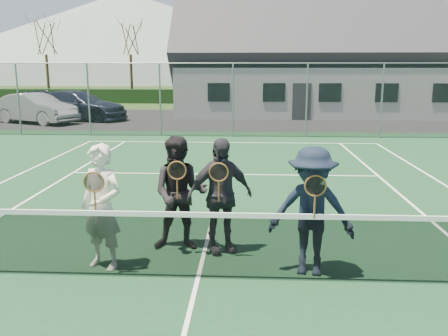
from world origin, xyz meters
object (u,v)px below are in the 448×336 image
Objects in this scene: player_a at (102,207)px; player_c at (220,196)px; tennis_net at (198,242)px; player_d at (311,211)px; car_c at (78,106)px; player_b at (180,194)px; clubhouse at (305,48)px; car_b at (36,108)px.

player_c is (1.63, 0.69, -0.00)m from player_a.
player_d is at bearing 9.64° from tennis_net.
car_c is 3.06× the size of player_c.
player_b is (8.26, -18.29, 0.12)m from car_c.
clubhouse reaches higher than player_c.
player_d is (1.54, 0.26, 0.38)m from tennis_net.
clubhouse reaches higher than player_d.
player_a and player_c have the same top height.
player_c is at bearing -142.61° from car_c.
car_b is 19.66m from player_a.
car_b is 2.57× the size of player_a.
car_c is at bearing 114.06° from tennis_net.
tennis_net is at bearing -70.46° from player_b.
player_a reaches higher than tennis_net.
player_b is (9.90, -16.75, 0.16)m from car_b.
player_a is 2.93m from player_d.
player_b is at bearing 171.64° from player_c.
player_d is (2.93, -0.05, -0.00)m from player_a.
tennis_net is 6.49× the size of player_b.
car_b is at bearing 123.94° from player_d.
tennis_net is at bearing -99.46° from clubhouse.
car_c is 21.67m from player_d.
player_b is at bearing -125.12° from car_b.
car_b is 15.89m from clubhouse.
car_c is 20.07m from player_b.
clubhouse is 24.49m from player_a.
car_b is at bearing 116.90° from player_a.
clubhouse is at bearing 84.09° from player_d.
car_b is at bearing 144.89° from car_c.
car_b is 21.19m from player_d.
car_b is 2.57× the size of player_c.
car_b is 0.40× the size of tennis_net.
player_c is at bearing 23.02° from player_a.
player_d is at bearing -23.25° from player_b.
player_c is (-3.76, -23.00, -3.07)m from clubhouse.
player_c is at bearing 150.48° from player_d.
player_c and player_d have the same top height.
player_c is (8.89, -18.38, 0.12)m from car_c.
clubhouse is 24.06m from player_d.
car_b is 19.45m from player_b.
car_c is at bearing -22.37° from car_b.
clubhouse is at bearing 79.16° from player_b.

